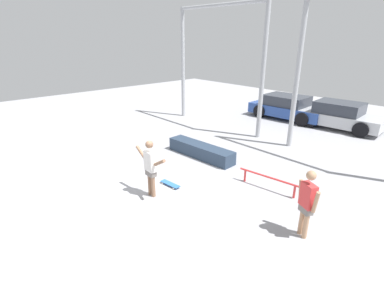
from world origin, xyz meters
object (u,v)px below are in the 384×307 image
skateboarder (150,166)px  skateboard (170,184)px  grind_box (201,151)px  parked_car_blue (287,107)px  grind_rail (269,179)px  parked_car_silver (340,116)px  bystander (307,201)px

skateboarder → skateboard: bearing=101.2°
grind_box → parked_car_blue: bearing=97.1°
skateboarder → grind_rail: 3.63m
skateboarder → parked_car_blue: size_ratio=0.40×
parked_car_blue → skateboarder: bearing=-81.6°
grind_box → parked_car_silver: size_ratio=0.73×
skateboarder → parked_car_silver: size_ratio=0.42×
skateboarder → grind_rail: size_ratio=0.85×
grind_box → bystander: 5.54m
grind_rail → parked_car_silver: bearing=100.0°
grind_box → skateboard: bearing=-64.9°
grind_rail → bystander: bystander is taller
parked_car_blue → grind_rail: bearing=-64.8°
skateboard → bystander: 4.28m
skateboard → parked_car_blue: parked_car_blue is taller
grind_box → grind_rail: (3.34, -0.29, 0.08)m
parked_car_silver → bystander: (3.35, -9.61, 0.29)m
skateboard → grind_rail: 3.08m
grind_rail → skateboarder: bearing=-125.8°
skateboard → bystander: (4.11, 0.77, 0.88)m
parked_car_blue → parked_car_silver: 2.87m
skateboard → parked_car_blue: (-2.10, 10.13, 0.58)m
skateboard → parked_car_blue: 10.36m
grind_box → bystander: (5.24, -1.64, 0.69)m
skateboard → bystander: bystander is taller
skateboarder → parked_car_blue: skateboarder is taller
grind_box → skateboarder: bearing=-68.6°
skateboarder → grind_box: size_ratio=0.58×
parked_car_silver → bystander: bystander is taller
grind_box → parked_car_blue: (-0.97, 7.72, 0.39)m
grind_box → parked_car_blue: parked_car_blue is taller
skateboarder → grind_rail: skateboarder is taller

